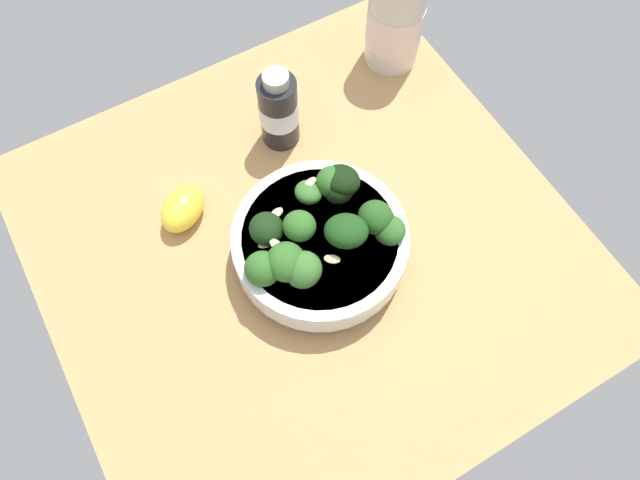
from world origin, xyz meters
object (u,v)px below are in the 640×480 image
Objects in this scene: lemon_wedge at (183,208)px; bottle_short at (395,19)px; bottle_tall at (279,110)px; bowl_of_broccoli at (320,239)px.

bottle_short is at bearing 14.30° from lemon_wedge.
lemon_wedge is 0.57× the size of bottle_tall.
bowl_of_broccoli is 17.79cm from bottle_tall.
bottle_short reaches higher than bottle_tall.
bowl_of_broccoli is at bearing -103.37° from bottle_tall.
lemon_wedge is 16.77cm from bottle_tall.
bottle_tall is 20.30cm from bottle_short.
lemon_wedge is at bearing -163.42° from bottle_tall.
bottle_short is at bearing 42.16° from bowl_of_broccoli.
bowl_of_broccoli is 3.10× the size of lemon_wedge.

